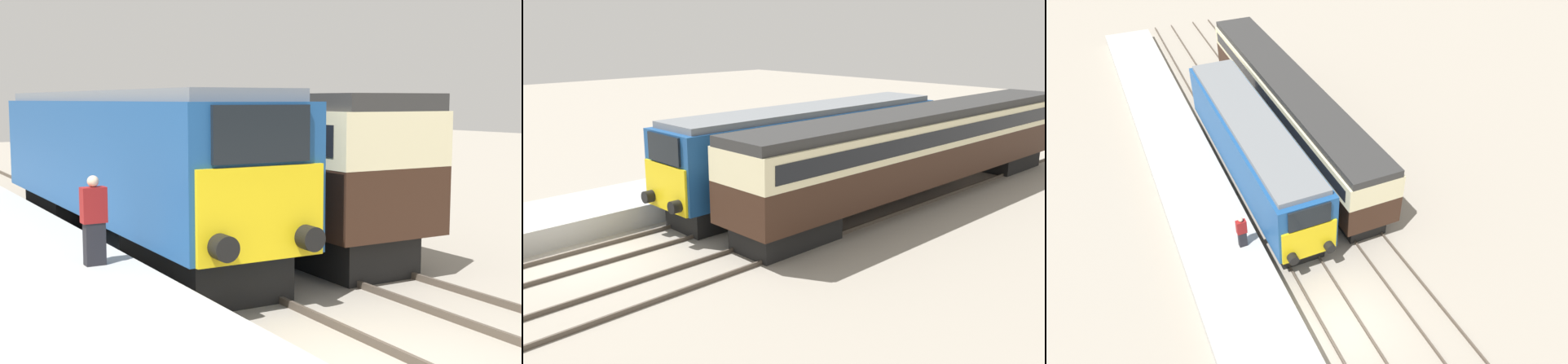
# 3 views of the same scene
# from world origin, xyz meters

# --- Properties ---
(ground_plane) EXTENTS (120.00, 120.00, 0.00)m
(ground_plane) POSITION_xyz_m (0.00, 0.00, 0.00)
(ground_plane) COLOR gray
(platform_left) EXTENTS (3.50, 50.00, 0.81)m
(platform_left) POSITION_xyz_m (-3.30, 8.00, 0.40)
(platform_left) COLOR #A8A8A3
(platform_left) RESTS_ON ground_plane
(rails_near_track) EXTENTS (1.51, 60.00, 0.14)m
(rails_near_track) POSITION_xyz_m (0.00, 5.00, 0.07)
(rails_near_track) COLOR #4C4238
(rails_near_track) RESTS_ON ground_plane
(rails_far_track) EXTENTS (1.50, 60.00, 0.14)m
(rails_far_track) POSITION_xyz_m (3.40, 5.00, 0.07)
(rails_far_track) COLOR #4C4238
(rails_far_track) RESTS_ON ground_plane
(locomotive) EXTENTS (2.70, 14.84, 3.98)m
(locomotive) POSITION_xyz_m (0.00, 10.41, 2.23)
(locomotive) COLOR black
(locomotive) RESTS_ON ground_plane
(passenger_carriage) EXTENTS (2.75, 20.46, 3.90)m
(passenger_carriage) POSITION_xyz_m (3.40, 13.78, 2.38)
(passenger_carriage) COLOR black
(passenger_carriage) RESTS_ON ground_plane
(person_on_platform) EXTENTS (0.44, 0.26, 1.62)m
(person_on_platform) POSITION_xyz_m (-2.35, 5.15, 1.61)
(person_on_platform) COLOR black
(person_on_platform) RESTS_ON platform_left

